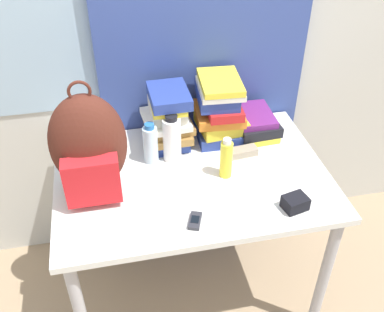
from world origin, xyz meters
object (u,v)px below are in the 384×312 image
water_bottle (151,144)px  backpack (89,147)px  book_stack_center (219,110)px  camera_pouch (295,203)px  cell_phone (195,221)px  sunglasses_case (241,152)px  book_stack_left (168,118)px  sunscreen_bottle (226,159)px  book_stack_right (255,123)px  sports_bottle (172,139)px

water_bottle → backpack: bearing=-152.7°
book_stack_center → camera_pouch: (0.17, -0.55, -0.12)m
camera_pouch → water_bottle: bearing=140.7°
book_stack_center → cell_phone: book_stack_center is taller
camera_pouch → sunglasses_case: bearing=106.0°
cell_phone → camera_pouch: 0.41m
book_stack_left → book_stack_center: size_ratio=0.91×
backpack → sunglasses_case: size_ratio=3.21×
sunscreen_bottle → camera_pouch: sunscreen_bottle is taller
cell_phone → sunglasses_case: (0.30, 0.37, 0.01)m
book_stack_center → water_bottle: 0.37m
book_stack_left → sunscreen_bottle: 0.36m
backpack → sunglasses_case: 0.70m
book_stack_left → book_stack_right: bearing=0.1°
book_stack_right → camera_pouch: 0.55m
book_stack_right → book_stack_left: bearing=-179.9°
backpack → sunscreen_bottle: 0.57m
backpack → camera_pouch: backpack is taller
camera_pouch → sports_bottle: bearing=134.9°
sports_bottle → camera_pouch: (0.42, -0.42, -0.08)m
backpack → cell_phone: bearing=-37.9°
book_stack_center → sports_bottle: book_stack_center is taller
sunscreen_bottle → camera_pouch: (0.22, -0.26, -0.06)m
sports_bottle → backpack: bearing=-159.5°
backpack → book_stack_center: backpack is taller
water_bottle → sunscreen_bottle: 0.34m
book_stack_center → camera_pouch: bearing=-72.5°
sunscreen_bottle → book_stack_right: bearing=52.0°
book_stack_center → cell_phone: size_ratio=3.14×
backpack → sunscreen_bottle: backpack is taller
backpack → camera_pouch: size_ratio=4.58×
book_stack_right → water_bottle: 0.54m
sports_bottle → camera_pouch: 0.60m
backpack → sports_bottle: 0.39m
backpack → cell_phone: backpack is taller
backpack → sunscreen_bottle: (0.56, -0.04, -0.12)m
sports_bottle → sunscreen_bottle: bearing=-39.3°
cell_phone → book_stack_center: bearing=66.7°
backpack → book_stack_left: (0.36, 0.26, -0.07)m
book_stack_center → cell_phone: bearing=-113.3°
book_stack_right → sunscreen_bottle: (-0.23, -0.29, 0.04)m
book_stack_center → sports_bottle: size_ratio=1.36×
book_stack_left → sunglasses_case: 0.37m
book_stack_right → water_bottle: size_ratio=1.34×
sunscreen_bottle → backpack: bearing=176.4°
book_stack_center → book_stack_right: size_ratio=1.17×
water_bottle → sports_bottle: (0.10, -0.00, 0.02)m
book_stack_left → book_stack_center: (0.25, -0.00, 0.01)m
camera_pouch → book_stack_center: bearing=107.5°
sunglasses_case → camera_pouch: size_ratio=1.43×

